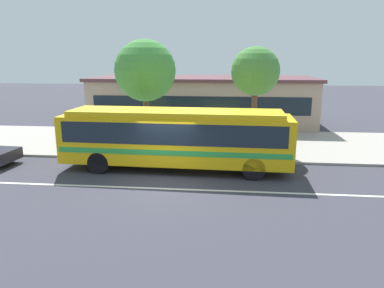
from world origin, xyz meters
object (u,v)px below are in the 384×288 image
(pedestrian_waiting_near_sign, at_px, (186,133))
(bus_stop_sign, at_px, (274,130))
(street_tree_near_stop, at_px, (145,71))
(transit_bus, at_px, (176,135))
(street_tree_mid_block, at_px, (255,72))

(pedestrian_waiting_near_sign, height_order, bus_stop_sign, bus_stop_sign)
(bus_stop_sign, bearing_deg, street_tree_near_stop, 159.53)
(bus_stop_sign, xyz_separation_m, street_tree_near_stop, (-7.20, 2.69, 2.82))
(transit_bus, height_order, bus_stop_sign, transit_bus)
(transit_bus, height_order, street_tree_mid_block, street_tree_mid_block)
(pedestrian_waiting_near_sign, xyz_separation_m, street_tree_near_stop, (-2.56, 1.43, 3.36))
(street_tree_near_stop, bearing_deg, pedestrian_waiting_near_sign, -29.23)
(transit_bus, distance_m, street_tree_mid_block, 6.14)
(pedestrian_waiting_near_sign, bearing_deg, transit_bus, -91.80)
(bus_stop_sign, relative_size, street_tree_mid_block, 0.41)
(pedestrian_waiting_near_sign, height_order, street_tree_near_stop, street_tree_near_stop)
(street_tree_near_stop, height_order, street_tree_mid_block, street_tree_near_stop)
(pedestrian_waiting_near_sign, relative_size, bus_stop_sign, 0.71)
(street_tree_near_stop, bearing_deg, street_tree_mid_block, -6.19)
(transit_bus, xyz_separation_m, street_tree_near_stop, (-2.46, 4.61, 2.79))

